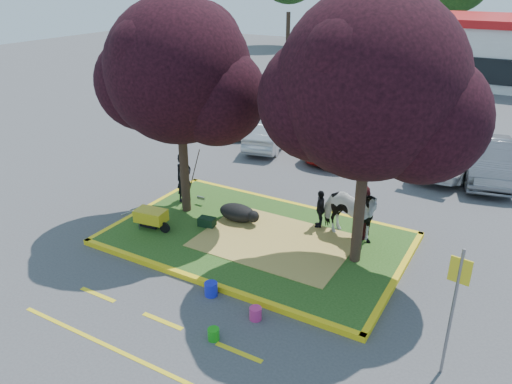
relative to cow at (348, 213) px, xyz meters
The scene contains 31 objects.
ground 2.76m from the cow, 152.63° to the right, with size 90.00×90.00×0.00m, color #424244.
median_island 2.73m from the cow, 152.63° to the right, with size 8.00×5.00×0.15m, color #224917.
curb_near 4.50m from the cow, 121.34° to the right, with size 8.30×0.16×0.15m, color yellow.
curb_far 2.83m from the cow, 148.74° to the left, with size 8.30×0.16×0.15m, color yellow.
curb_left 6.54m from the cow, 169.45° to the right, with size 0.16×5.30×0.15m, color yellow.
curb_right 2.32m from the cow, 33.62° to the right, with size 0.16×5.30×0.15m, color yellow.
straw_bedding 2.22m from the cow, 144.97° to the right, with size 4.20×3.00×0.01m, color #CAB253.
tree_purple_left 6.16m from the cow, behind, with size 5.06×4.20×6.51m.
tree_purple_right 3.78m from the cow, 58.08° to the right, with size 5.30×4.40×6.82m.
fire_lane_stripe_a 6.96m from the cow, 128.56° to the right, with size 1.10×0.12×0.01m, color yellow.
fire_lane_stripe_b 5.93m from the cow, 113.06° to the right, with size 1.10×0.12×0.01m, color yellow.
fire_lane_stripe_c 5.48m from the cow, 93.12° to the right, with size 1.10×0.12×0.01m, color yellow.
fire_lane_long 7.04m from the cow, 109.20° to the right, with size 6.00×0.10×0.01m, color yellow.
retail_building 26.83m from the cow, 90.63° to the left, with size 20.40×8.40×4.40m.
cow is the anchor object (origin of this frame).
calf 3.39m from the cow, 169.69° to the right, with size 1.21×0.69×0.53m, color black.
handler 5.60m from the cow, behind, with size 0.59×0.39×1.62m, color black.
visitor_a 0.39m from the cow, 36.97° to the left, with size 0.77×0.60×1.58m, color #4A1518.
visitor_b 1.03m from the cow, 163.27° to the left, with size 0.69×0.29×1.17m, color black.
wheelbarrow 5.72m from the cow, 155.91° to the right, with size 1.63×0.66×0.61m.
gear_bag_dark 5.85m from the cow, 157.60° to the right, with size 0.56×0.31×0.29m, color black.
gear_bag_green 4.18m from the cow, 160.74° to the right, with size 0.50×0.31×0.27m, color black.
sign_post 5.22m from the cow, 48.82° to the right, with size 0.39×0.08×2.76m.
bucket_green 5.46m from the cow, 100.31° to the right, with size 0.25×0.25×0.27m, color #1CA018.
bucket_pink 4.39m from the cow, 97.15° to the right, with size 0.28×0.28×0.30m, color #D22E78.
bucket_blue 4.53m from the cow, 115.43° to the right, with size 0.32×0.32×0.34m, color #1B27DB.
car_black 11.56m from the cow, 137.16° to the left, with size 1.54×3.83×1.30m, color black.
car_silver 8.88m from the cow, 132.82° to the left, with size 1.38×3.96×1.30m, color #A9ADB1.
car_red 7.89m from the cow, 111.50° to the left, with size 2.40×5.20×1.44m, color #A6110D.
car_white 7.61m from the cow, 79.67° to the left, with size 2.01×4.94×1.43m, color white.
car_grey 7.75m from the cow, 69.18° to the left, with size 1.59×4.56×1.50m, color #5B5D63.
Camera 1 is at (6.30, -10.96, 7.14)m, focal length 35.00 mm.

